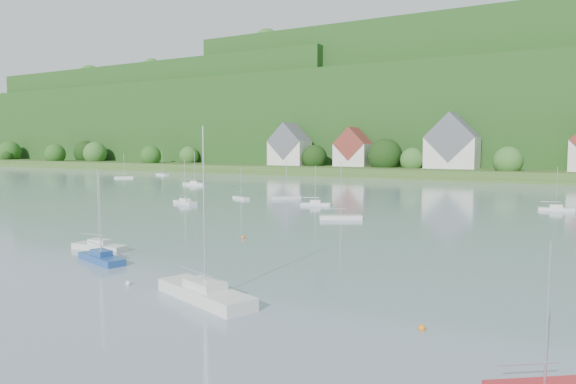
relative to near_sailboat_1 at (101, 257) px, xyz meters
The scene contains 12 objects.
far_shore_strip 155.78m from the near_sailboat_1, 92.48° to the left, with size 600.00×60.00×3.00m, color #304F1D.
forested_ridge 225.41m from the near_sailboat_1, 91.62° to the left, with size 620.00×181.22×69.89m.
village_building_0 155.68m from the near_sailboat_1, 113.40° to the left, with size 14.00×10.40×16.00m.
village_building_1 149.46m from the near_sailboat_1, 104.25° to the left, with size 12.00×9.36×14.00m.
village_building_2 143.98m from the near_sailboat_1, 90.69° to the left, with size 16.00×11.44×18.00m.
near_sailboat_1 is the anchor object (origin of this frame).
near_sailboat_3 5.83m from the near_sailboat_1, 140.83° to the left, with size 6.04×2.12×8.00m.
near_sailboat_4 16.09m from the near_sailboat_1, 16.81° to the right, with size 8.91×5.09×11.61m.
mooring_buoy_1 9.12m from the near_sailboat_1, 28.97° to the right, with size 0.43×0.43×0.43m, color silver.
mooring_buoy_2 29.78m from the near_sailboat_1, ahead, with size 0.43×0.43×0.43m, color orange.
mooring_buoy_3 16.69m from the near_sailboat_1, 75.76° to the left, with size 0.46×0.46×0.46m, color orange.
far_sailboat_cluster 71.67m from the near_sailboat_1, 83.87° to the left, with size 185.51×75.11×8.71m.
Camera 1 is at (44.16, 12.37, 10.32)m, focal length 33.03 mm.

